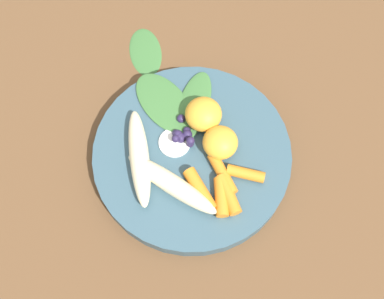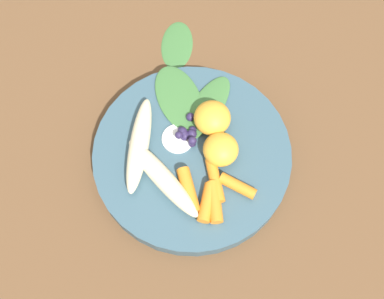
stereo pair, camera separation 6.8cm
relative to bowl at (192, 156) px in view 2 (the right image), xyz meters
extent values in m
plane|color=brown|center=(0.00, 0.00, -0.01)|extent=(2.40, 2.40, 0.00)
cylinder|color=#385666|center=(0.00, 0.00, 0.00)|extent=(0.28, 0.28, 0.03)
ellipsoid|color=beige|center=(-0.02, 0.05, 0.03)|extent=(0.15, 0.06, 0.03)
ellipsoid|color=beige|center=(0.04, 0.06, 0.03)|extent=(0.14, 0.10, 0.03)
ellipsoid|color=#F4A833|center=(0.03, -0.04, 0.03)|extent=(0.05, 0.05, 0.04)
ellipsoid|color=#F4A833|center=(-0.02, -0.03, 0.03)|extent=(0.05, 0.05, 0.04)
cylinder|color=orange|center=(-0.05, 0.03, 0.02)|extent=(0.07, 0.03, 0.02)
cylinder|color=orange|center=(-0.08, 0.01, 0.02)|extent=(0.05, 0.05, 0.02)
cylinder|color=orange|center=(-0.08, 0.01, 0.02)|extent=(0.06, 0.04, 0.02)
cylinder|color=orange|center=(-0.05, -0.01, 0.02)|extent=(0.06, 0.03, 0.02)
cylinder|color=orange|center=(-0.07, -0.03, 0.02)|extent=(0.05, 0.04, 0.02)
sphere|color=#2D234C|center=(0.02, -0.01, 0.02)|extent=(0.01, 0.01, 0.01)
sphere|color=#2D234C|center=(0.05, -0.02, 0.02)|extent=(0.01, 0.01, 0.01)
sphere|color=#2D234C|center=(0.03, 0.00, 0.02)|extent=(0.01, 0.01, 0.01)
sphere|color=#2D234C|center=(0.01, -0.01, 0.02)|extent=(0.01, 0.01, 0.01)
sphere|color=#2D234C|center=(0.03, -0.01, 0.02)|extent=(0.01, 0.01, 0.01)
sphere|color=#2D234C|center=(0.03, 0.00, 0.02)|extent=(0.01, 0.01, 0.01)
sphere|color=#2D234C|center=(0.01, -0.01, 0.03)|extent=(0.01, 0.01, 0.01)
sphere|color=#2D234C|center=(0.03, 0.01, 0.03)|extent=(0.01, 0.01, 0.01)
sphere|color=#2D234C|center=(0.03, -0.03, 0.02)|extent=(0.01, 0.01, 0.01)
sphere|color=#2D234C|center=(0.02, 0.00, 0.02)|extent=(0.01, 0.01, 0.01)
sphere|color=#2D234C|center=(0.04, 0.00, 0.02)|extent=(0.01, 0.01, 0.01)
sphere|color=#2D234C|center=(0.02, -0.01, 0.02)|extent=(0.01, 0.01, 0.01)
cylinder|color=white|center=(0.03, 0.01, 0.02)|extent=(0.05, 0.05, 0.00)
ellipsoid|color=#3D7038|center=(0.05, -0.05, 0.02)|extent=(0.10, 0.12, 0.01)
ellipsoid|color=#3D7038|center=(0.08, -0.02, 0.02)|extent=(0.12, 0.07, 0.01)
ellipsoid|color=#3D7038|center=(0.19, -0.06, -0.01)|extent=(0.11, 0.09, 0.01)
camera|label=1|loc=(-0.20, 0.17, 0.65)|focal=45.55mm
camera|label=2|loc=(-0.23, 0.11, 0.65)|focal=45.55mm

